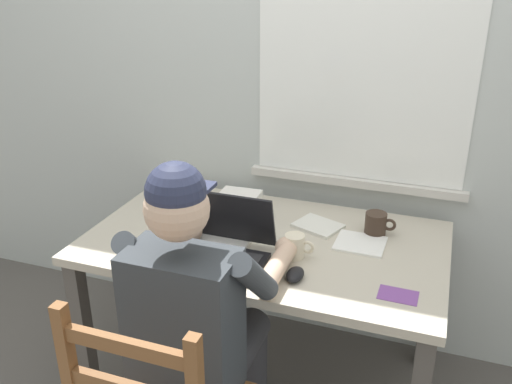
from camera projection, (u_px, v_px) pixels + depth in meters
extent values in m
plane|color=#56514C|center=(264.00, 380.00, 2.47)|extent=(8.00, 8.00, 0.00)
cube|color=beige|center=(302.00, 70.00, 2.38)|extent=(6.00, 0.04, 2.60)
cube|color=white|center=(364.00, 65.00, 2.26)|extent=(0.91, 0.01, 1.00)
cube|color=beige|center=(355.00, 182.00, 2.46)|extent=(0.97, 0.06, 0.04)
cube|color=#BCB29E|center=(265.00, 242.00, 2.19)|extent=(1.41, 0.82, 0.03)
cube|color=#4C4742|center=(83.00, 334.00, 2.23)|extent=(0.06, 0.06, 0.68)
cube|color=#4C4742|center=(167.00, 252.00, 2.85)|extent=(0.06, 0.06, 0.68)
cube|color=#4C4742|center=(429.00, 301.00, 2.44)|extent=(0.06, 0.06, 0.68)
cube|color=#33383D|center=(184.00, 324.00, 1.70)|extent=(0.34, 0.20, 0.50)
sphere|color=#DBB293|center=(177.00, 209.00, 1.55)|extent=(0.19, 0.19, 0.19)
sphere|color=#282D47|center=(176.00, 192.00, 1.53)|extent=(0.17, 0.17, 0.17)
cube|color=#282D47|center=(189.00, 187.00, 1.61)|extent=(0.13, 0.10, 0.01)
cylinder|color=#38383D|center=(190.00, 343.00, 2.00)|extent=(0.13, 0.40, 0.13)
cylinder|color=#38383D|center=(236.00, 354.00, 1.95)|extent=(0.13, 0.40, 0.13)
cylinder|color=#38383D|center=(214.00, 358.00, 2.27)|extent=(0.10, 0.10, 0.45)
cylinder|color=#38383D|center=(255.00, 368.00, 2.21)|extent=(0.10, 0.10, 0.45)
cylinder|color=#33383D|center=(138.00, 255.00, 1.78)|extent=(0.10, 0.25, 0.25)
cylinder|color=#DBB293|center=(173.00, 248.00, 2.02)|extent=(0.07, 0.28, 0.07)
sphere|color=#DBB293|center=(192.00, 232.00, 2.14)|extent=(0.08, 0.08, 0.08)
cylinder|color=#33383D|center=(254.00, 277.00, 1.66)|extent=(0.10, 0.25, 0.25)
cylinder|color=#DBB293|center=(277.00, 267.00, 1.89)|extent=(0.07, 0.28, 0.07)
sphere|color=#DBB293|center=(286.00, 248.00, 2.02)|extent=(0.08, 0.08, 0.08)
cube|color=brown|center=(71.00, 378.00, 1.50)|extent=(0.04, 0.04, 0.48)
cube|color=brown|center=(125.00, 346.00, 1.38)|extent=(0.36, 0.02, 0.04)
cube|color=black|center=(218.00, 262.00, 2.01)|extent=(0.33, 0.23, 0.02)
cube|color=#2B2B2D|center=(218.00, 260.00, 2.00)|extent=(0.29, 0.17, 0.00)
cube|color=black|center=(233.00, 218.00, 2.09)|extent=(0.33, 0.07, 0.21)
cube|color=silver|center=(233.00, 218.00, 2.09)|extent=(0.29, 0.06, 0.18)
ellipsoid|color=black|center=(295.00, 274.00, 1.91)|extent=(0.06, 0.10, 0.03)
cylinder|color=beige|center=(295.00, 246.00, 2.04)|extent=(0.08, 0.08, 0.09)
torus|color=beige|center=(308.00, 247.00, 2.02)|extent=(0.05, 0.01, 0.05)
cylinder|color=#38281E|center=(376.00, 224.00, 2.21)|extent=(0.09, 0.09, 0.09)
torus|color=#38281E|center=(390.00, 225.00, 2.19)|extent=(0.05, 0.01, 0.05)
cube|color=white|center=(235.00, 214.00, 2.38)|extent=(0.18, 0.14, 0.02)
cube|color=white|center=(235.00, 207.00, 2.39)|extent=(0.20, 0.14, 0.02)
cube|color=#2D5B9E|center=(239.00, 202.00, 2.37)|extent=(0.18, 0.16, 0.03)
cube|color=white|center=(239.00, 197.00, 2.35)|extent=(0.18, 0.14, 0.03)
cube|color=white|center=(360.00, 243.00, 2.14)|extent=(0.19, 0.17, 0.01)
cube|color=white|center=(219.00, 239.00, 2.17)|extent=(0.25, 0.18, 0.01)
cube|color=silver|center=(318.00, 226.00, 2.28)|extent=(0.22, 0.20, 0.01)
cube|color=#7A4293|center=(398.00, 295.00, 1.82)|extent=(0.13, 0.09, 0.00)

